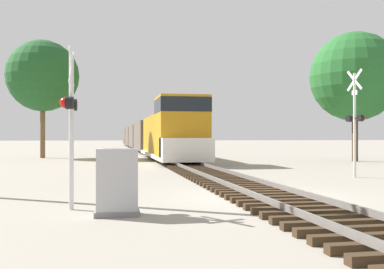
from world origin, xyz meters
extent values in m
plane|color=gray|center=(0.00, 0.00, 0.00)|extent=(400.00, 400.00, 0.00)
cube|color=#382819|center=(0.00, -5.70, 0.08)|extent=(2.60, 0.22, 0.16)
cube|color=#382819|center=(0.00, -5.10, 0.08)|extent=(2.60, 0.22, 0.16)
cube|color=#382819|center=(0.00, -4.50, 0.08)|extent=(2.60, 0.22, 0.16)
cube|color=#382819|center=(0.00, -3.90, 0.08)|extent=(2.60, 0.22, 0.16)
cube|color=#382819|center=(0.00, -3.30, 0.08)|extent=(2.60, 0.22, 0.16)
cube|color=#382819|center=(0.00, -2.70, 0.08)|extent=(2.60, 0.22, 0.16)
cube|color=#382819|center=(0.00, -2.10, 0.08)|extent=(2.60, 0.22, 0.16)
cube|color=#382819|center=(0.00, -1.50, 0.08)|extent=(2.60, 0.22, 0.16)
cube|color=#382819|center=(0.00, -0.90, 0.08)|extent=(2.60, 0.22, 0.16)
cube|color=#382819|center=(0.00, -0.30, 0.08)|extent=(2.60, 0.22, 0.16)
cube|color=#382819|center=(0.00, 0.30, 0.08)|extent=(2.60, 0.22, 0.16)
cube|color=#382819|center=(0.00, 0.90, 0.08)|extent=(2.60, 0.22, 0.16)
cube|color=#382819|center=(0.00, 1.50, 0.08)|extent=(2.60, 0.22, 0.16)
cube|color=#382819|center=(0.00, 2.10, 0.08)|extent=(2.60, 0.22, 0.16)
cube|color=#382819|center=(0.00, 2.70, 0.08)|extent=(2.60, 0.22, 0.16)
cube|color=#382819|center=(0.00, 3.30, 0.08)|extent=(2.60, 0.22, 0.16)
cube|color=#382819|center=(0.00, 3.90, 0.08)|extent=(2.60, 0.22, 0.16)
cube|color=#382819|center=(0.00, 4.50, 0.08)|extent=(2.60, 0.22, 0.16)
cube|color=#382819|center=(0.00, 5.10, 0.08)|extent=(2.60, 0.22, 0.16)
cube|color=#382819|center=(0.00, 5.70, 0.08)|extent=(2.60, 0.22, 0.16)
cube|color=#382819|center=(0.00, 6.30, 0.08)|extent=(2.60, 0.22, 0.16)
cube|color=#382819|center=(0.00, 6.90, 0.08)|extent=(2.60, 0.22, 0.16)
cube|color=#382819|center=(0.00, 7.50, 0.08)|extent=(2.60, 0.22, 0.16)
cube|color=#382819|center=(0.00, 8.10, 0.08)|extent=(2.60, 0.22, 0.16)
cube|color=#382819|center=(0.00, 8.70, 0.08)|extent=(2.60, 0.22, 0.16)
cube|color=#382819|center=(0.00, 9.30, 0.08)|extent=(2.60, 0.22, 0.16)
cube|color=#382819|center=(0.00, 9.90, 0.08)|extent=(2.60, 0.22, 0.16)
cube|color=#382819|center=(0.00, 10.50, 0.08)|extent=(2.60, 0.22, 0.16)
cube|color=#382819|center=(0.00, 11.10, 0.08)|extent=(2.60, 0.22, 0.16)
cube|color=#382819|center=(0.00, 11.70, 0.08)|extent=(2.60, 0.22, 0.16)
cube|color=#382819|center=(0.00, 12.30, 0.08)|extent=(2.60, 0.22, 0.16)
cube|color=#382819|center=(0.00, 12.90, 0.08)|extent=(2.60, 0.22, 0.16)
cube|color=#382819|center=(0.00, 13.50, 0.08)|extent=(2.60, 0.22, 0.16)
cube|color=#382819|center=(0.00, 14.10, 0.08)|extent=(2.60, 0.22, 0.16)
cube|color=#382819|center=(0.00, 14.70, 0.08)|extent=(2.60, 0.22, 0.16)
cube|color=#382819|center=(0.00, 15.30, 0.08)|extent=(2.60, 0.22, 0.16)
cube|color=#382819|center=(0.00, 15.90, 0.08)|extent=(2.60, 0.22, 0.16)
cube|color=#382819|center=(0.00, 16.50, 0.08)|extent=(2.60, 0.22, 0.16)
cube|color=#382819|center=(0.00, 17.10, 0.08)|extent=(2.60, 0.22, 0.16)
cube|color=#382819|center=(0.00, 17.70, 0.08)|extent=(2.60, 0.22, 0.16)
cube|color=#382819|center=(0.00, 18.30, 0.08)|extent=(2.60, 0.22, 0.16)
cube|color=#382819|center=(0.00, 18.90, 0.08)|extent=(2.60, 0.22, 0.16)
cube|color=#382819|center=(0.00, 19.50, 0.08)|extent=(2.60, 0.22, 0.16)
cube|color=slate|center=(-0.72, 0.00, 0.23)|extent=(0.07, 160.00, 0.15)
cube|color=slate|center=(0.72, 0.00, 0.23)|extent=(0.07, 160.00, 0.15)
cube|color=#B77A14|center=(0.00, 23.79, 1.88)|extent=(2.60, 11.99, 3.13)
cube|color=#B77A14|center=(0.00, 15.40, 2.32)|extent=(3.05, 3.77, 4.01)
cube|color=black|center=(0.00, 15.40, 3.73)|extent=(3.08, 3.81, 0.88)
cube|color=white|center=(0.00, 13.51, 1.01)|extent=(3.05, 1.71, 1.40)
cube|color=white|center=(0.00, 21.22, 0.43)|extent=(3.11, 16.79, 0.24)
cube|color=black|center=(0.00, 15.65, 0.50)|extent=(1.58, 2.20, 1.00)
cube|color=black|center=(0.00, 26.79, 0.50)|extent=(1.58, 2.20, 1.00)
cube|color=brown|center=(0.00, 37.65, 1.86)|extent=(2.90, 12.45, 3.10)
cube|color=black|center=(0.00, 33.61, 0.45)|extent=(1.58, 2.20, 0.90)
cube|color=black|center=(0.00, 41.70, 0.45)|extent=(1.58, 2.20, 0.90)
cube|color=brown|center=(0.00, 51.73, 1.86)|extent=(2.90, 12.45, 3.10)
cube|color=black|center=(0.00, 47.69, 0.45)|extent=(1.58, 2.20, 0.90)
cube|color=black|center=(0.00, 55.78, 0.45)|extent=(1.58, 2.20, 0.90)
cube|color=brown|center=(0.00, 65.82, 1.86)|extent=(2.90, 12.45, 3.10)
cube|color=black|center=(0.00, 61.77, 0.45)|extent=(1.58, 2.20, 0.90)
cube|color=black|center=(0.00, 69.86, 0.45)|extent=(1.58, 2.20, 0.90)
cube|color=brown|center=(0.00, 79.90, 1.86)|extent=(2.90, 12.45, 3.10)
cube|color=black|center=(0.00, 75.86, 0.45)|extent=(1.58, 2.20, 0.90)
cube|color=black|center=(0.00, 83.95, 0.45)|extent=(1.58, 2.20, 0.90)
cylinder|color=silver|center=(-5.44, -1.22, 1.90)|extent=(0.12, 0.12, 3.80)
cube|color=white|center=(-5.44, -1.22, 3.50)|extent=(0.07, 0.93, 0.93)
cube|color=white|center=(-5.44, -1.22, 3.50)|extent=(0.07, 0.93, 0.93)
cube|color=black|center=(-5.44, -1.22, 2.60)|extent=(0.10, 0.86, 0.06)
cylinder|color=black|center=(-5.43, -0.87, 2.60)|extent=(0.19, 0.31, 0.30)
sphere|color=red|center=(-5.53, -0.87, 2.60)|extent=(0.26, 0.26, 0.26)
cylinder|color=black|center=(-5.46, -1.57, 2.60)|extent=(0.19, 0.31, 0.30)
sphere|color=red|center=(-5.56, -1.57, 2.60)|extent=(0.26, 0.26, 0.26)
cube|color=white|center=(-5.44, -1.22, 2.95)|extent=(0.04, 0.32, 0.20)
cylinder|color=silver|center=(6.11, 5.47, 2.29)|extent=(0.12, 0.12, 4.58)
cube|color=white|center=(6.11, 5.47, 4.28)|extent=(0.22, 0.91, 0.93)
cube|color=white|center=(6.11, 5.47, 4.28)|extent=(0.22, 0.91, 0.93)
cube|color=black|center=(6.11, 5.47, 2.60)|extent=(0.23, 0.85, 0.06)
cylinder|color=black|center=(6.18, 5.12, 2.60)|extent=(0.24, 0.33, 0.30)
sphere|color=red|center=(6.27, 5.14, 2.60)|extent=(0.26, 0.26, 0.26)
cylinder|color=black|center=(6.03, 5.81, 2.60)|extent=(0.24, 0.33, 0.30)
sphere|color=red|center=(6.13, 5.83, 2.60)|extent=(0.26, 0.26, 0.26)
cube|color=white|center=(6.11, 5.47, 3.73)|extent=(0.09, 0.32, 0.20)
cube|color=slate|center=(-4.36, -2.28, 0.06)|extent=(1.01, 0.63, 0.12)
cube|color=#ADADB2|center=(-4.36, -2.28, 0.82)|extent=(0.92, 0.58, 1.40)
cylinder|color=#473521|center=(13.00, 17.12, 2.11)|extent=(0.43, 0.43, 4.22)
sphere|color=#236028|center=(13.00, 17.12, 6.14)|extent=(6.41, 6.41, 6.41)
cylinder|color=brown|center=(-9.98, 26.78, 2.56)|extent=(0.41, 0.41, 5.12)
sphere|color=#1E5123|center=(-9.98, 26.78, 6.92)|extent=(6.00, 6.00, 6.00)
camera|label=1|loc=(-4.55, -12.59, 1.79)|focal=42.00mm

